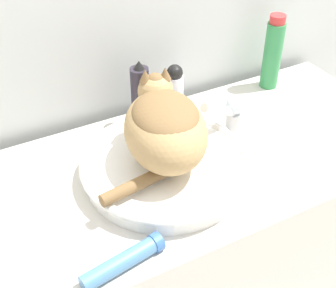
% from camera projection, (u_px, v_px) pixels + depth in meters
% --- Properties ---
extents(vanity_counter, '(1.28, 0.53, 0.81)m').
position_uv_depth(vanity_counter, '(177.00, 268.00, 1.39)').
color(vanity_counter, beige).
rests_on(vanity_counter, ground_plane).
extents(sink_basin, '(0.40, 0.40, 0.05)m').
position_uv_depth(sink_basin, '(166.00, 166.00, 1.10)').
color(sink_basin, white).
rests_on(sink_basin, vanity_counter).
extents(cat, '(0.31, 0.29, 0.18)m').
position_uv_depth(cat, '(164.00, 126.00, 1.03)').
color(cat, tan).
rests_on(cat, sink_basin).
extents(faucet, '(0.15, 0.07, 0.15)m').
position_uv_depth(faucet, '(231.00, 114.00, 1.19)').
color(faucet, silver).
rests_on(faucet, vanity_counter).
extents(deodorant_stick, '(0.05, 0.05, 0.15)m').
position_uv_depth(deodorant_stick, '(175.00, 90.00, 1.28)').
color(deodorant_stick, silver).
rests_on(deodorant_stick, vanity_counter).
extents(hairspray_can_black, '(0.05, 0.05, 0.19)m').
position_uv_depth(hairspray_can_black, '(140.00, 96.00, 1.23)').
color(hairspray_can_black, '#28232D').
rests_on(hairspray_can_black, vanity_counter).
extents(shampoo_bottle_tall, '(0.05, 0.05, 0.23)m').
position_uv_depth(shampoo_bottle_tall, '(273.00, 53.00, 1.38)').
color(shampoo_bottle_tall, '#338C4C').
rests_on(shampoo_bottle_tall, vanity_counter).
extents(cream_tube, '(0.18, 0.07, 0.04)m').
position_uv_depth(cream_tube, '(124.00, 261.00, 0.89)').
color(cream_tube, '#4C7FB2').
rests_on(cream_tube, vanity_counter).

